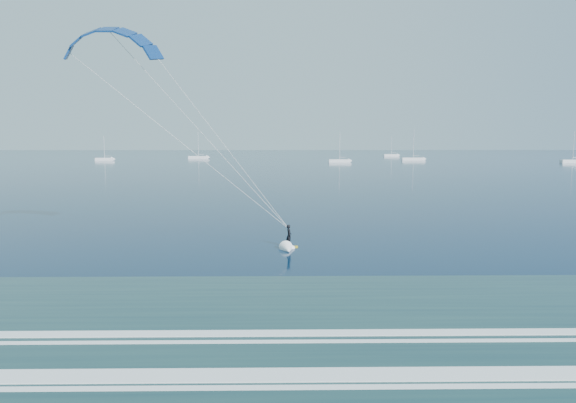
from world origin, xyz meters
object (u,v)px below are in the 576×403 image
Objects in this scene: sailboat_1 at (198,157)px; sailboat_3 at (391,155)px; sailboat_5 at (573,161)px; kitesurfer_rig at (200,132)px; sailboat_4 at (413,159)px; sailboat_0 at (105,159)px; sailboat_2 at (340,161)px.

sailboat_3 is at bearing 18.26° from sailboat_1.
sailboat_5 reaches higher than sailboat_3.
kitesurfer_rig is 194.02m from sailboat_5.
sailboat_4 is at bearing 155.59° from sailboat_5.
sailboat_5 is (51.55, -80.87, 0.01)m from sailboat_3.
sailboat_1 is (35.37, 24.81, 0.01)m from sailboat_0.
kitesurfer_rig is at bearing -69.14° from sailboat_0.
sailboat_1 reaches higher than sailboat_2.
sailboat_4 is at bearing 0.35° from sailboat_0.
sailboat_2 is (96.71, -18.87, 0.01)m from sailboat_0.
kitesurfer_rig is at bearing -109.09° from sailboat_4.
sailboat_4 is at bearing -14.20° from sailboat_1.
sailboat_0 is at bearing 168.96° from sailboat_2.
sailboat_2 is (28.55, 159.96, -8.32)m from kitesurfer_rig.
sailboat_2 is at bearing -35.45° from sailboat_1.
sailboat_1 is at bearing 35.05° from sailboat_0.
kitesurfer_rig is 1.74× the size of sailboat_0.
sailboat_3 is 56.30m from sailboat_4.
sailboat_2 is at bearing -11.04° from sailboat_0.
kitesurfer_rig is 190.25m from sailboat_4.
sailboat_0 is 130.30m from sailboat_4.
kitesurfer_rig is 191.55m from sailboat_0.
sailboat_0 is 186.11m from sailboat_5.
sailboat_4 is at bearing -92.78° from sailboat_3.
sailboat_1 is 102.84m from sailboat_3.
sailboat_2 is at bearing -115.57° from sailboat_3.
sailboat_1 is 0.94× the size of sailboat_4.
sailboat_5 is at bearing -3.24° from sailboat_2.
sailboat_0 is 98.53m from sailboat_2.
kitesurfer_rig is 244.75m from sailboat_3.
sailboat_2 reaches higher than sailboat_0.
sailboat_3 is 0.83× the size of sailboat_4.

